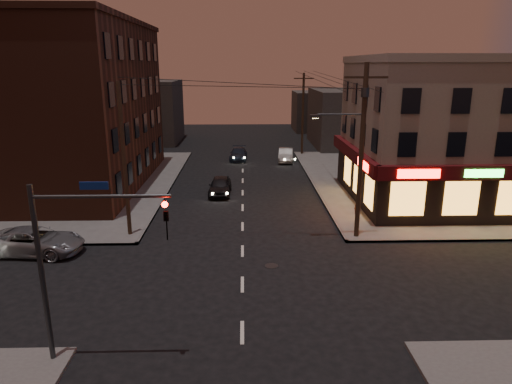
{
  "coord_description": "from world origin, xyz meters",
  "views": [
    {
      "loc": [
        0.11,
        -19.56,
        10.01
      ],
      "look_at": [
        0.78,
        4.77,
        3.2
      ],
      "focal_mm": 32.0,
      "sensor_mm": 36.0,
      "label": 1
    }
  ],
  "objects_px": {
    "fire_hydrant": "(356,209)",
    "sedan_near": "(220,186)",
    "suv_cross": "(35,241)",
    "sedan_mid": "(286,155)",
    "sedan_far": "(238,154)"
  },
  "relations": [
    {
      "from": "fire_hydrant",
      "to": "sedan_near",
      "type": "bearing_deg",
      "value": 149.52
    },
    {
      "from": "sedan_mid",
      "to": "sedan_near",
      "type": "bearing_deg",
      "value": -110.58
    },
    {
      "from": "sedan_mid",
      "to": "fire_hydrant",
      "type": "bearing_deg",
      "value": -74.01
    },
    {
      "from": "sedan_far",
      "to": "fire_hydrant",
      "type": "relative_size",
      "value": 6.45
    },
    {
      "from": "sedan_mid",
      "to": "sedan_far",
      "type": "relative_size",
      "value": 0.97
    },
    {
      "from": "suv_cross",
      "to": "fire_hydrant",
      "type": "bearing_deg",
      "value": -66.19
    },
    {
      "from": "sedan_mid",
      "to": "fire_hydrant",
      "type": "xyz_separation_m",
      "value": [
        3.19,
        -18.37,
        -0.18
      ]
    },
    {
      "from": "fire_hydrant",
      "to": "sedan_mid",
      "type": "bearing_deg",
      "value": 99.85
    },
    {
      "from": "fire_hydrant",
      "to": "sedan_far",
      "type": "bearing_deg",
      "value": 113.11
    },
    {
      "from": "suv_cross",
      "to": "fire_hydrant",
      "type": "height_order",
      "value": "suv_cross"
    },
    {
      "from": "sedan_far",
      "to": "sedan_mid",
      "type": "bearing_deg",
      "value": -8.48
    },
    {
      "from": "sedan_near",
      "to": "sedan_mid",
      "type": "distance_m",
      "value": 14.24
    },
    {
      "from": "suv_cross",
      "to": "sedan_far",
      "type": "xyz_separation_m",
      "value": [
        10.86,
        25.32,
        -0.09
      ]
    },
    {
      "from": "sedan_far",
      "to": "fire_hydrant",
      "type": "height_order",
      "value": "sedan_far"
    },
    {
      "from": "sedan_near",
      "to": "fire_hydrant",
      "type": "relative_size",
      "value": 6.1
    }
  ]
}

